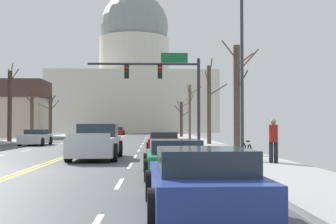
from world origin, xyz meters
name	(u,v)px	position (x,y,z in m)	size (l,w,h in m)	color
ground	(25,171)	(0.00, 0.00, 0.02)	(20.00, 180.00, 0.20)	#47474C
signal_gantry	(167,80)	(5.36, 15.34, 4.79)	(7.91, 0.41, 6.55)	#28282D
street_lamp_right	(234,54)	(7.87, 3.22, 4.64)	(2.41, 0.24, 7.52)	#333338
capitol_building	(134,80)	(0.00, 84.12, 11.80)	(35.64, 23.19, 34.21)	beige
sedan_near_00	(164,142)	(5.06, 10.94, 0.57)	(2.08, 4.57, 1.18)	#B71414
pickup_truck_near_01	(96,143)	(1.72, 5.53, 0.74)	(2.28, 5.46, 1.65)	#ADB2B7
sedan_near_02	(175,159)	(5.08, -1.61, 0.54)	(2.02, 4.31, 1.14)	#1E7247
sedan_near_03	(202,182)	(5.30, -7.35, 0.56)	(2.09, 4.26, 1.18)	navy
sedan_oncoming_00	(36,138)	(-4.97, 19.91, 0.59)	(1.94, 4.26, 1.25)	silver
sedan_oncoming_01	(95,134)	(-1.99, 32.96, 0.59)	(2.11, 4.58, 1.23)	black
sedan_oncoming_02	(109,133)	(-1.92, 46.88, 0.56)	(1.95, 4.68, 1.18)	silver
sedan_oncoming_03	(118,131)	(-1.57, 58.31, 0.60)	(2.15, 4.68, 1.28)	#B71414
bare_tree_00	(237,98)	(8.62, 6.53, 2.95)	(1.89, 1.33, 5.67)	#4C3D2D
bare_tree_01	(32,111)	(-8.49, 31.37, 3.10)	(1.62, 2.08, 5.67)	#4C3D2D
bare_tree_02	(190,110)	(8.23, 30.33, 3.22)	(1.57, 2.31, 5.96)	brown
bare_tree_03	(10,105)	(-8.50, 24.36, 3.44)	(1.41, 2.23, 6.98)	#423328
bare_tree_04	(181,119)	(7.94, 39.87, 2.41)	(1.99, 1.57, 4.55)	#423328
bare_tree_05	(50,114)	(-7.88, 37.11, 2.91)	(2.60, 2.07, 5.87)	#4C3D2D
bare_tree_06	(209,103)	(8.76, 18.59, 3.35)	(1.80, 2.06, 6.51)	#4C3D2D
pedestrian_00	(273,139)	(9.02, 1.39, 1.07)	(0.35, 0.34, 1.69)	black
bicycle_parked	(247,152)	(8.27, 2.69, 0.49)	(0.12, 1.77, 0.85)	black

